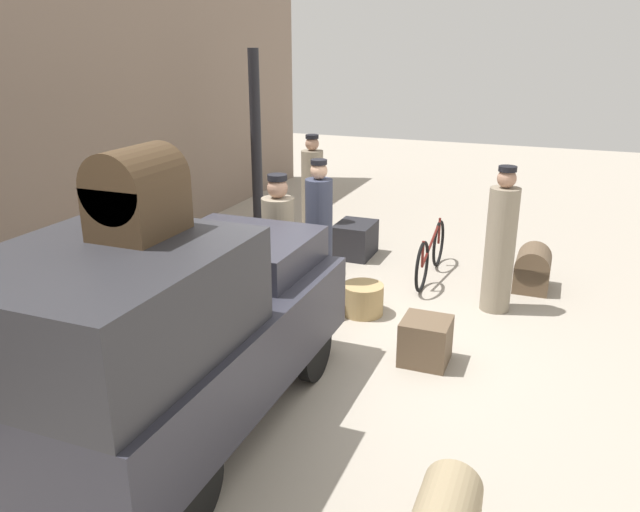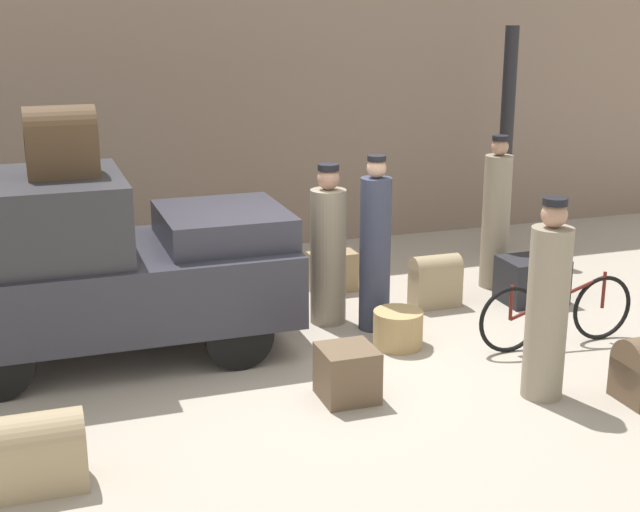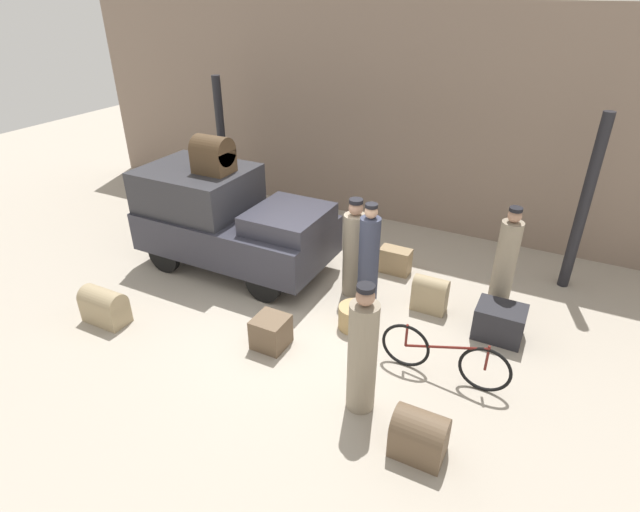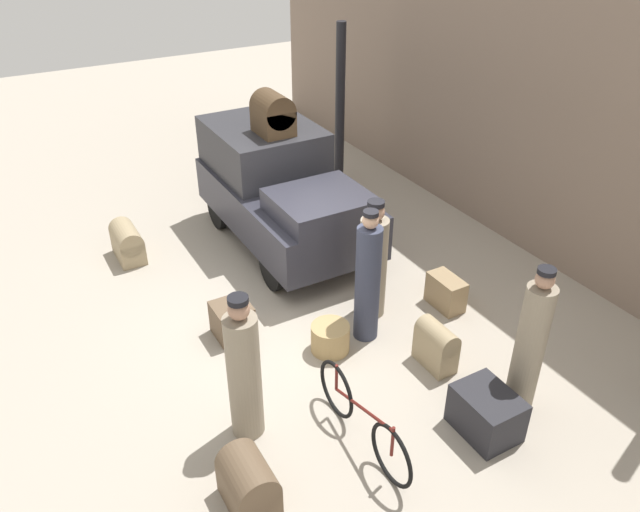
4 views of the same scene
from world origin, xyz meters
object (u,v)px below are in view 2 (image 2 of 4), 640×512
Objects in this scene: bicycle at (557,313)px; porter_lifting_near_truck at (375,250)px; trunk_large_brown at (347,373)px; trunk_umber_medium at (332,272)px; wicker_basket at (398,329)px; trunk_wicker_pale at (435,279)px; truck at (91,262)px; trunk_on_truck_roof at (61,142)px; conductor_in_dark_uniform at (496,218)px; trunk_barrel_dark at (33,452)px; porter_standing_middle at (547,307)px; porter_with_bicycle at (328,251)px; suitcase_black_upright at (532,280)px.

bicycle is 1.95m from porter_lifting_near_truck.
trunk_umber_medium is at bearing 72.84° from trunk_large_brown.
bicycle is 3.50× the size of wicker_basket.
porter_lifting_near_truck is 1.16m from trunk_wicker_pale.
truck is 3.87m from trunk_wicker_pale.
trunk_on_truck_roof is (-4.61, 1.26, 1.77)m from bicycle.
truck reaches higher than bicycle.
porter_lifting_near_truck is 1.01× the size of conductor_in_dark_uniform.
trunk_barrel_dark is 1.49× the size of trunk_large_brown.
porter_standing_middle is at bearing -17.13° from trunk_large_brown.
truck is at bearing 74.87° from trunk_barrel_dark.
trunk_barrel_dark is 1.12× the size of trunk_on_truck_roof.
porter_lifting_near_truck reaches higher than conductor_in_dark_uniform.
trunk_umber_medium is (-0.76, 3.39, -0.59)m from porter_standing_middle.
truck is 7.22× the size of trunk_large_brown.
truck is 1.95× the size of porter_standing_middle.
bicycle is at bearing -35.86° from porter_with_bicycle.
trunk_barrel_dark is (-3.13, -2.58, -0.51)m from porter_with_bicycle.
bicycle is 2.72× the size of trunk_on_truck_roof.
trunk_barrel_dark is 5.19m from trunk_wicker_pale.
suitcase_black_upright is 1.10× the size of trunk_on_truck_roof.
bicycle is 1.62m from trunk_wicker_pale.
porter_standing_middle is at bearing -31.60° from truck.
trunk_large_brown reaches higher than wicker_basket.
porter_standing_middle is (-0.79, -0.99, 0.48)m from bicycle.
truck is at bearing 165.37° from wicker_basket.
suitcase_black_upright is at bearing 0.35° from truck.
porter_with_bicycle is at bearing 177.13° from suitcase_black_upright.
bicycle is 1.35m from porter_standing_middle.
trunk_barrel_dark is 2.74m from trunk_large_brown.
trunk_barrel_dark is 1.02× the size of suitcase_black_upright.
trunk_on_truck_roof is at bearing 166.21° from wicker_basket.
wicker_basket is 0.83× the size of trunk_wicker_pale.
suitcase_black_upright is at bearing 60.25° from porter_standing_middle.
trunk_wicker_pale is (0.92, -0.92, 0.08)m from trunk_umber_medium.
porter_lifting_near_truck is at bearing -3.63° from trunk_on_truck_roof.
conductor_in_dark_uniform reaches higher than wicker_basket.
trunk_on_truck_roof is at bearing -176.60° from trunk_wicker_pale.
porter_with_bicycle is 2.69× the size of trunk_on_truck_roof.
trunk_umber_medium is 0.80× the size of suitcase_black_upright.
porter_standing_middle is at bearing -119.75° from suitcase_black_upright.
trunk_on_truck_roof is (-4.99, -0.69, 1.26)m from conductor_in_dark_uniform.
truck is 4.85m from conductor_in_dark_uniform.
wicker_basket is 0.27× the size of porter_lifting_near_truck.
trunk_wicker_pale is 4.38m from trunk_on_truck_roof.
porter_with_bicycle is (-1.17, 2.40, -0.03)m from porter_standing_middle.
trunk_barrel_dark is at bearing -101.00° from trunk_on_truck_roof.
trunk_large_brown is at bearing -107.16° from trunk_umber_medium.
porter_standing_middle is 4.62m from trunk_on_truck_roof.
trunk_umber_medium is 0.88× the size of trunk_on_truck_roof.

